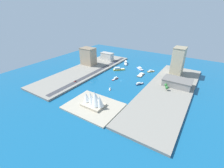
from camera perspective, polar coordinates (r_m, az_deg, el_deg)
name	(u,v)px	position (r m, az deg, el deg)	size (l,w,h in m)	color
ground_plane	(121,80)	(288.59, 3.29, 1.43)	(440.00, 440.00, 0.00)	#145684
quay_west	(168,92)	(261.64, 19.61, -2.60)	(70.00, 240.00, 3.03)	gray
quay_east	(86,70)	(334.24, -9.44, 4.98)	(70.00, 240.00, 3.03)	gray
peninsula_point	(94,106)	(214.50, -6.72, -8.03)	(72.16, 55.77, 2.00)	#A89E89
road_strip	(95,72)	(318.46, -6.10, 4.40)	(9.10, 228.00, 0.15)	#38383D
tugboat_red	(115,79)	(291.21, 1.19, 2.01)	(5.39, 16.23, 3.75)	red
ferry_yellow_fast	(118,69)	(334.43, 2.38, 5.50)	(22.04, 20.44, 6.43)	yellow
barge_flat_brown	(141,75)	(313.38, 10.48, 3.35)	(8.82, 21.68, 3.37)	brown
catamaran_blue	(140,69)	(343.22, 10.12, 5.53)	(19.07, 17.15, 4.64)	blue
sailboat_small_white	(110,89)	(254.39, -0.82, -1.91)	(6.36, 8.62, 12.13)	white
patrol_launch_navy	(140,84)	(275.29, 10.00, 0.11)	(10.53, 14.89, 4.23)	#1E284C
water_taxi_orange	(151,71)	(335.16, 14.02, 4.60)	(11.81, 14.56, 4.15)	orange
ferry_white_commuter	(126,63)	(372.20, 5.01, 7.60)	(16.26, 24.81, 6.41)	silver
hotel_broad_white	(107,56)	(387.89, -1.80, 10.01)	(30.67, 15.43, 18.35)	silver
apartment_midrise_tan	(88,56)	(359.15, -8.68, 9.97)	(31.94, 23.53, 37.50)	tan
office_block_beige	(178,61)	(323.65, 22.96, 7.70)	(21.19, 27.93, 52.10)	#C6B793
carpark_squat_concrete	(177,82)	(280.24, 22.68, 0.53)	(45.47, 29.06, 11.81)	gray
pickup_red	(75,81)	(282.87, -13.30, 1.07)	(1.99, 5.11, 1.60)	black
suv_black	(108,66)	(347.44, -1.40, 6.59)	(2.04, 4.63, 1.48)	black
hatchback_blue	(115,62)	(372.18, 1.04, 7.97)	(1.91, 4.59, 1.56)	black
sedan_silver	(111,64)	(357.94, -0.25, 7.22)	(1.95, 4.98, 1.66)	black
traffic_light_waterfront	(95,72)	(307.36, -6.33, 4.42)	(0.36, 0.36, 6.50)	black
opera_landmark	(94,100)	(208.04, -6.60, -5.75)	(33.77, 21.24, 23.26)	#BCAD93
park_tree_cluster	(165,85)	(267.64, 18.76, -0.22)	(15.69, 20.09, 8.00)	brown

